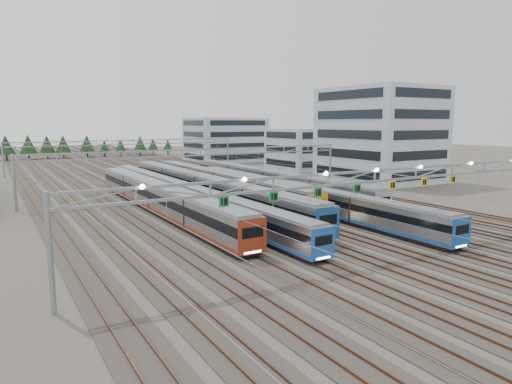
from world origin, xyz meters
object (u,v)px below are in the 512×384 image
train_c (204,187)px  depot_bldg_mid (302,149)px  train_f (270,181)px  train_a (159,197)px  gantry_far (129,146)px  depot_bldg_north (225,140)px  gantry_near (375,178)px  gantry_mid (201,158)px  train_d (221,183)px  train_b (182,194)px  depot_bldg_south (379,135)px  train_e (291,194)px

train_c → depot_bldg_mid: (43.43, 33.22, 3.14)m
train_f → train_c: bearing=-171.4°
train_a → train_f: size_ratio=0.96×
train_a → gantry_far: (11.25, 56.23, 4.22)m
train_c → depot_bldg_north: depot_bldg_north is taller
gantry_near → gantry_mid: (0.05, 40.12, -0.70)m
train_f → gantry_far: size_ratio=0.95×
train_f → depot_bldg_mid: size_ratio=3.34×
depot_bldg_mid → gantry_mid: bearing=-146.5°
train_d → train_b: bearing=-149.4°
train_d → train_f: train_d is taller
train_a → depot_bldg_south: bearing=11.6°
train_b → depot_bldg_mid: size_ratio=4.10×
gantry_near → gantry_mid: 40.12m
train_e → gantry_mid: (-6.75, 16.72, 4.44)m
train_a → gantry_far: 57.50m
train_d → gantry_near: 37.49m
train_a → gantry_far: gantry_far is taller
train_e → depot_bldg_south: size_ratio=2.55×
train_a → depot_bldg_mid: 65.12m
gantry_mid → depot_bldg_south: 40.75m
gantry_far → train_c: bearing=-92.5°
train_c → gantry_near: (2.20, -34.16, 4.87)m
train_a → train_f: train_a is taller
train_e → gantry_far: 62.24m
train_e → gantry_near: bearing=-106.2°
train_b → depot_bldg_mid: (47.93, 35.60, 3.46)m
train_a → gantry_near: 31.37m
gantry_mid → depot_bldg_mid: bearing=33.5°
train_b → train_f: bearing=13.8°
train_d → depot_bldg_south: 39.16m
train_b → gantry_far: gantry_far is taller
train_b → train_c: train_c is taller
train_c → gantry_mid: size_ratio=1.07×
train_f → gantry_mid: gantry_mid is taller
train_c → depot_bldg_south: bearing=7.1°
train_a → gantry_near: bearing=-68.8°
depot_bldg_south → depot_bldg_mid: depot_bldg_south is taller
train_a → gantry_mid: 16.45m
train_b → depot_bldg_south: (47.36, 7.73, 7.83)m
train_e → gantry_mid: bearing=112.0°
gantry_far → depot_bldg_north: bearing=23.9°
train_f → gantry_mid: size_ratio=0.95×
depot_bldg_south → depot_bldg_mid: size_ratio=1.38×
train_e → depot_bldg_north: bearing=69.9°
depot_bldg_south → depot_bldg_north: depot_bldg_south is taller
train_d → depot_bldg_south: size_ratio=2.35×
depot_bldg_north → train_b: bearing=-121.3°
train_c → gantry_far: (2.25, 50.96, 4.17)m
train_f → depot_bldg_north: size_ratio=2.43×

